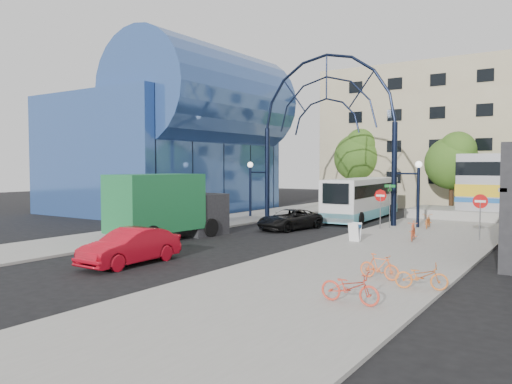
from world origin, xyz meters
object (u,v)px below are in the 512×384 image
Objects in this scene: sandwich_board at (355,230)px; bike_far_a at (350,287)px; gateway_arch at (326,104)px; black_suv at (290,219)px; street_name_sign at (390,197)px; bike_far_b at (379,267)px; city_bus at (362,198)px; bike_near_a at (428,221)px; red_sedan at (130,247)px; stop_sign at (380,199)px; tree_north_a at (453,160)px; bike_far_c at (421,276)px; do_not_enter_sign at (480,206)px; tree_north_b at (360,155)px; green_truck at (169,207)px; bike_near_b at (413,231)px.

sandwich_board is 0.55× the size of bike_far_a.
gateway_arch is 2.89× the size of black_suv.
street_name_sign is (5.20, -1.40, -6.43)m from gateway_arch.
city_bus is at bearing 28.51° from bike_far_b.
street_name_sign reaches higher than bike_near_a.
red_sedan is (-5.23, -17.02, -1.38)m from street_name_sign.
bike_far_b is at bearing -70.29° from stop_sign.
bike_far_a is (3.99, -31.18, -4.01)m from tree_north_a.
tree_north_a is 29.11m from bike_far_c.
tree_north_a reaches higher than do_not_enter_sign.
gateway_arch is at bearing 172.06° from bike_near_a.
city_bus is (-4.84, -8.14, -2.96)m from tree_north_a.
red_sedan reaches higher than sandwich_board.
bike_far_a is (13.99, -35.18, -4.67)m from tree_north_b.
tree_north_b is 1.76× the size of red_sedan.
sandwich_board is at bearing -17.32° from black_suv.
bike_far_a is at bearing -72.81° from city_bus.
gateway_arch is 14.40m from green_truck.
black_suv is at bearing 35.16° from bike_far_a.
tree_north_b reaches higher than bike_near_a.
do_not_enter_sign is 2.51× the size of sandwich_board.
green_truck reaches higher than stop_sign.
stop_sign is 15.91m from bike_far_c.
tree_north_a is 31.20m from red_sedan.
do_not_enter_sign is 15.34m from bike_far_a.
tree_north_b reaches higher than red_sedan.
black_suv reaches higher than bike_near_a.
tree_north_b is 5.40× the size of bike_far_b.
gateway_arch reaches higher than bike_near_a.
do_not_enter_sign reaches higher than bike_far_b.
do_not_enter_sign is at bearing -72.97° from tree_north_a.
stop_sign is at bearing 16.67° from bike_far_a.
street_name_sign is 13.59m from tree_north_a.
street_name_sign is at bearing 111.54° from bike_near_b.
street_name_sign is at bearing 54.98° from green_truck.
do_not_enter_sign is 0.89× the size of street_name_sign.
sandwich_board is 8.78m from bike_far_b.
black_suv is at bearing -175.61° from do_not_enter_sign.
stop_sign is 0.36× the size of tree_north_a.
bike_near_b is (8.04, -5.95, -7.91)m from gateway_arch.
city_bus is 7.16m from bike_near_a.
street_name_sign reaches higher than bike_far_a.
red_sedan is (-1.31, -22.21, -0.89)m from city_bus.
green_truck is 4.27× the size of bike_near_b.
red_sedan is 2.62× the size of bike_near_b.
tree_north_a is 4.72× the size of bike_far_b.
bike_far_a is at bearing -82.71° from tree_north_a.
gateway_arch is 1.84× the size of green_truck.
bike_near_b is at bearing 0.94° from bike_far_c.
street_name_sign is 1.57× the size of bike_near_a.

